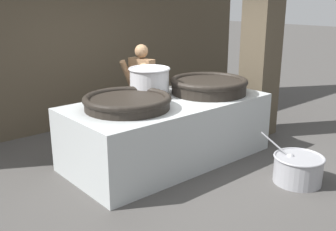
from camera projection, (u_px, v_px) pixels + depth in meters
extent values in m
plane|color=#474442|center=(168.00, 159.00, 6.10)|extent=(60.00, 60.00, 0.00)
cube|color=#4C4233|center=(79.00, 11.00, 7.33)|extent=(8.27, 0.24, 4.32)
cube|color=#4C4233|center=(264.00, 12.00, 6.69)|extent=(0.52, 0.52, 4.32)
cube|color=#B2B7B7|center=(168.00, 130.00, 5.97)|extent=(3.08, 1.50, 0.93)
cylinder|color=black|center=(127.00, 104.00, 5.39)|extent=(1.17, 1.17, 0.14)
torus|color=black|center=(127.00, 99.00, 5.37)|extent=(1.22, 1.22, 0.09)
cylinder|color=black|center=(209.00, 87.00, 6.26)|extent=(1.19, 1.19, 0.20)
torus|color=black|center=(209.00, 81.00, 6.23)|extent=(1.24, 1.24, 0.10)
cylinder|color=silver|center=(149.00, 82.00, 6.07)|extent=(0.60, 0.60, 0.42)
torus|color=silver|center=(149.00, 69.00, 6.01)|extent=(0.64, 0.64, 0.04)
cylinder|color=#9E7551|center=(146.00, 116.00, 6.89)|extent=(0.12, 0.12, 0.81)
cylinder|color=#9E7551|center=(139.00, 114.00, 7.00)|extent=(0.12, 0.12, 0.81)
cube|color=#722D4C|center=(142.00, 106.00, 6.90)|extent=(0.23, 0.27, 0.53)
cube|color=#9E7551|center=(142.00, 76.00, 6.74)|extent=(0.23, 0.51, 0.60)
cylinder|color=#9E7551|center=(148.00, 79.00, 6.51)|extent=(0.34, 0.14, 0.55)
cylinder|color=#9E7551|center=(128.00, 75.00, 6.82)|extent=(0.34, 0.14, 0.55)
sphere|color=#9E7551|center=(141.00, 51.00, 6.62)|extent=(0.23, 0.23, 0.23)
cylinder|color=#9E9EA3|center=(298.00, 170.00, 5.28)|extent=(0.64, 0.64, 0.36)
torus|color=#9E9EA3|center=(299.00, 157.00, 5.22)|extent=(0.67, 0.67, 0.03)
cylinder|color=orange|center=(298.00, 164.00, 5.25)|extent=(0.56, 0.56, 0.09)
cylinder|color=orange|center=(293.00, 161.00, 5.20)|extent=(0.05, 0.05, 0.04)
cylinder|color=orange|center=(308.00, 163.00, 5.12)|extent=(0.05, 0.05, 0.04)
cylinder|color=orange|center=(303.00, 163.00, 5.11)|extent=(0.05, 0.05, 0.04)
cylinder|color=orange|center=(290.00, 159.00, 5.26)|extent=(0.07, 0.06, 0.03)
cylinder|color=orange|center=(296.00, 158.00, 5.28)|extent=(0.05, 0.05, 0.04)
cylinder|color=orange|center=(304.00, 157.00, 5.33)|extent=(0.04, 0.04, 0.04)
cylinder|color=orange|center=(311.00, 166.00, 5.05)|extent=(0.05, 0.06, 0.03)
cylinder|color=orange|center=(295.00, 158.00, 5.28)|extent=(0.04, 0.06, 0.03)
cylinder|color=orange|center=(303.00, 164.00, 5.12)|extent=(0.04, 0.04, 0.03)
cylinder|color=orange|center=(288.00, 158.00, 5.28)|extent=(0.05, 0.05, 0.04)
sphere|color=#9E9EA3|center=(290.00, 157.00, 5.28)|extent=(0.11, 0.11, 0.11)
cylinder|color=#9E9EA3|center=(276.00, 145.00, 5.33)|extent=(0.18, 0.41, 0.31)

